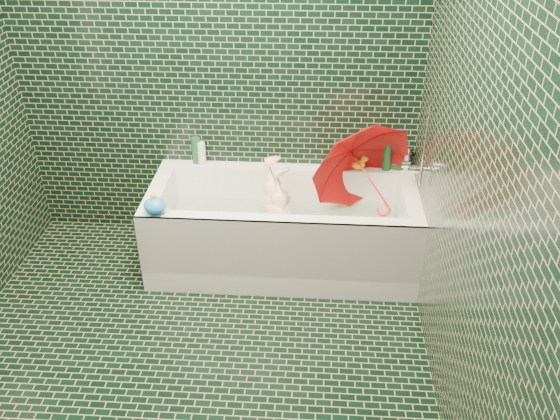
# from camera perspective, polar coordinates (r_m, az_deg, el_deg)

# --- Properties ---
(floor) EXTENTS (2.80, 2.80, 0.00)m
(floor) POSITION_cam_1_polar(r_m,az_deg,el_deg) (3.31, -8.97, -15.19)
(floor) COLOR black
(floor) RESTS_ON ground
(wall_back) EXTENTS (2.80, 0.00, 2.80)m
(wall_back) POSITION_cam_1_polar(r_m,az_deg,el_deg) (3.82, -6.28, 14.08)
(wall_back) COLOR black
(wall_back) RESTS_ON floor
(wall_right) EXTENTS (0.00, 2.80, 2.80)m
(wall_right) POSITION_cam_1_polar(r_m,az_deg,el_deg) (2.56, 18.21, 3.30)
(wall_right) COLOR black
(wall_right) RESTS_ON floor
(bathtub) EXTENTS (1.70, 0.75, 0.55)m
(bathtub) POSITION_cam_1_polar(r_m,az_deg,el_deg) (3.88, 0.25, -2.57)
(bathtub) COLOR white
(bathtub) RESTS_ON floor
(bath_mat) EXTENTS (1.35, 0.47, 0.01)m
(bath_mat) POSITION_cam_1_polar(r_m,az_deg,el_deg) (3.93, 0.27, -3.10)
(bath_mat) COLOR #4DBB25
(bath_mat) RESTS_ON bathtub
(water) EXTENTS (1.48, 0.53, 0.00)m
(water) POSITION_cam_1_polar(r_m,az_deg,el_deg) (3.85, 0.27, -1.34)
(water) COLOR silver
(water) RESTS_ON bathtub
(faucet) EXTENTS (0.18, 0.19, 0.55)m
(faucet) POSITION_cam_1_polar(r_m,az_deg,el_deg) (3.65, 13.19, 4.38)
(faucet) COLOR silver
(faucet) RESTS_ON wall_right
(child) EXTENTS (0.98, 0.61, 0.31)m
(child) POSITION_cam_1_polar(r_m,az_deg,el_deg) (3.81, 0.28, -1.53)
(child) COLOR beige
(child) RESTS_ON bathtub
(umbrella) EXTENTS (0.99, 1.02, 0.95)m
(umbrella) POSITION_cam_1_polar(r_m,az_deg,el_deg) (3.74, 8.62, 2.96)
(umbrella) COLOR red
(umbrella) RESTS_ON bathtub
(soap_bottle_a) EXTENTS (0.12, 0.12, 0.23)m
(soap_bottle_a) POSITION_cam_1_polar(r_m,az_deg,el_deg) (4.03, 10.90, 3.86)
(soap_bottle_a) COLOR white
(soap_bottle_a) RESTS_ON bathtub
(soap_bottle_b) EXTENTS (0.10, 0.10, 0.18)m
(soap_bottle_b) POSITION_cam_1_polar(r_m,az_deg,el_deg) (4.05, 11.78, 3.84)
(soap_bottle_b) COLOR #4A1C6B
(soap_bottle_b) RESTS_ON bathtub
(soap_bottle_c) EXTENTS (0.16, 0.16, 0.17)m
(soap_bottle_c) POSITION_cam_1_polar(r_m,az_deg,el_deg) (4.02, 10.94, 3.78)
(soap_bottle_c) COLOR #144921
(soap_bottle_c) RESTS_ON bathtub
(bottle_right_tall) EXTENTS (0.07, 0.07, 0.21)m
(bottle_right_tall) POSITION_cam_1_polar(r_m,az_deg,el_deg) (3.98, 10.29, 5.20)
(bottle_right_tall) COLOR #144921
(bottle_right_tall) RESTS_ON bathtub
(bottle_right_pump) EXTENTS (0.05, 0.05, 0.17)m
(bottle_right_pump) POSITION_cam_1_polar(r_m,az_deg,el_deg) (4.00, 12.14, 4.84)
(bottle_right_pump) COLOR silver
(bottle_right_pump) RESTS_ON bathtub
(bottle_left_tall) EXTENTS (0.07, 0.07, 0.18)m
(bottle_left_tall) POSITION_cam_1_polar(r_m,az_deg,el_deg) (4.05, -8.06, 5.69)
(bottle_left_tall) COLOR #144921
(bottle_left_tall) RESTS_ON bathtub
(bottle_left_short) EXTENTS (0.06, 0.06, 0.16)m
(bottle_left_short) POSITION_cam_1_polar(r_m,az_deg,el_deg) (4.03, -7.54, 5.41)
(bottle_left_short) COLOR white
(bottle_left_short) RESTS_ON bathtub
(rubber_duck) EXTENTS (0.12, 0.08, 0.10)m
(rubber_duck) POSITION_cam_1_polar(r_m,az_deg,el_deg) (3.98, 7.65, 4.47)
(rubber_duck) COLOR yellow
(rubber_duck) RESTS_ON bathtub
(bath_toy) EXTENTS (0.14, 0.12, 0.13)m
(bath_toy) POSITION_cam_1_polar(r_m,az_deg,el_deg) (3.52, -11.95, 0.40)
(bath_toy) COLOR blue
(bath_toy) RESTS_ON bathtub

